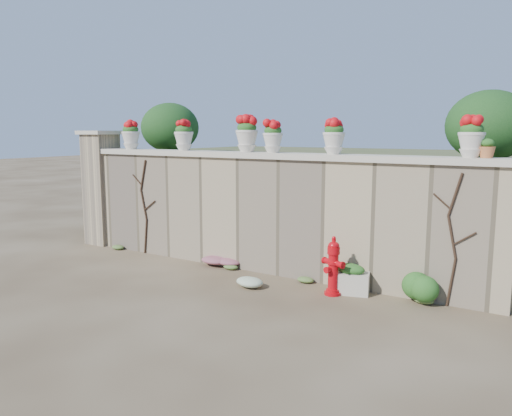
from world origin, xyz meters
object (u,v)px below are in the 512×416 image
Objects in this scene: planter_box at (350,280)px; fire_hydrant at (333,266)px; urn_pot_0 at (131,135)px; terracotta_pot at (487,149)px.

fire_hydrant is at bearing -150.12° from planter_box.
fire_hydrant is 0.37m from planter_box.
fire_hydrant is 1.54× the size of urn_pot_0.
urn_pot_0 is 2.29× the size of terracotta_pot.
urn_pot_0 is at bearing -167.82° from fire_hydrant.
planter_box is at bearing -4.71° from urn_pot_0.
planter_box is (0.20, 0.21, -0.24)m from fire_hydrant.
urn_pot_0 is (-5.03, 0.41, 2.17)m from planter_box.
planter_box is 2.46× the size of terracotta_pot.
urn_pot_0 reaches higher than fire_hydrant.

